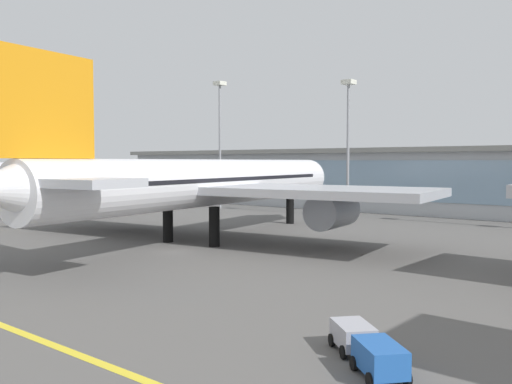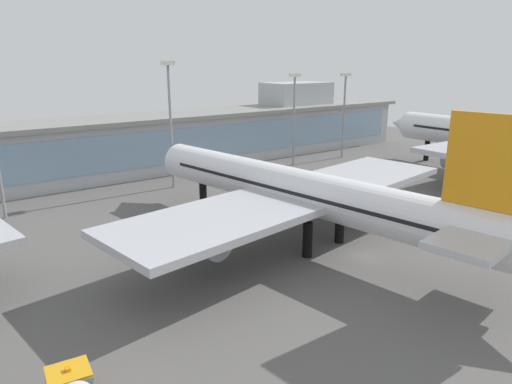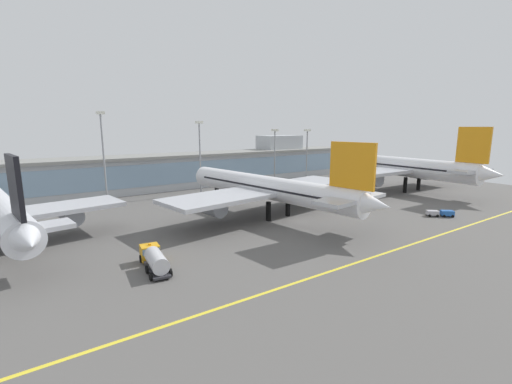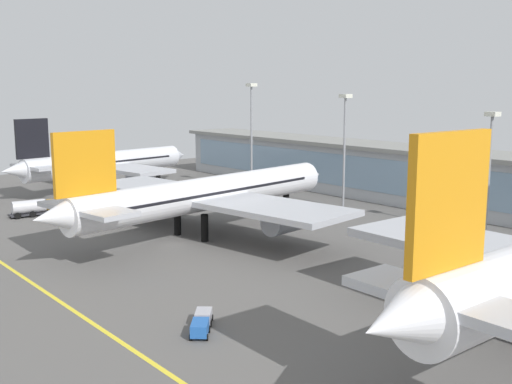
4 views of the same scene
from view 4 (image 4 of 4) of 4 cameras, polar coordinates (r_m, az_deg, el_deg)
The scene contains 10 objects.
ground_plane at distance 89.83m, azimuth -7.65°, elevation -4.90°, with size 181.11×181.11×0.00m, color #5B5956.
taxiway_centreline_stripe at distance 80.82m, azimuth -21.07°, elevation -7.13°, with size 144.89×0.50×0.01m, color yellow.
terminal_building at distance 124.16m, azimuth 14.42°, elevation 1.72°, with size 132.36×14.00×16.18m.
airliner_near_left at distance 139.15m, azimuth -13.86°, elevation 2.58°, with size 37.78×46.37×16.35m.
airliner_near_right at distance 94.70m, azimuth -4.58°, elevation -0.25°, with size 49.67×57.47×17.06m.
fuel_tanker_truck at distance 115.85m, azimuth -19.51°, elevation -1.32°, with size 3.80×9.26×2.90m.
baggage_tug_near at distance 58.99m, azimuth -5.06°, elevation -11.93°, with size 5.22×4.86×1.40m.
apron_light_mast_west at distance 134.36m, azimuth -0.42°, elevation 6.60°, with size 1.80×1.80×23.31m.
apron_light_mast_east at distance 100.12m, azimuth 20.85°, elevation 3.48°, with size 1.80×1.80×18.85m.
apron_light_mast_far_east at distance 115.71m, azimuth 8.21°, elevation 5.44°, with size 1.80×1.80×21.25m.
Camera 4 is at (73.86, -45.91, 22.46)m, focal length 43.23 mm.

